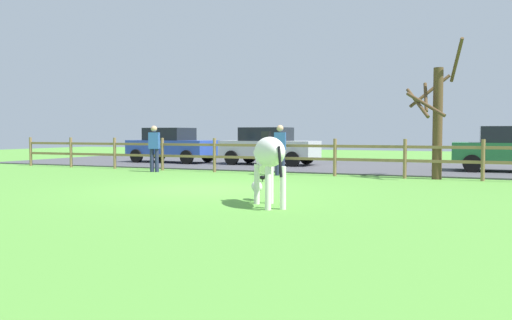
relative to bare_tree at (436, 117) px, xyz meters
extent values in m
plane|color=#549338|center=(-5.05, -5.11, -1.86)|extent=(60.00, 60.00, 0.00)
cube|color=#47474C|center=(-5.05, 4.19, -1.84)|extent=(28.00, 7.40, 0.05)
cylinder|color=olive|center=(-16.05, -0.11, -1.26)|extent=(0.11, 0.11, 1.20)
cylinder|color=olive|center=(-13.88, -0.11, -1.26)|extent=(0.11, 0.11, 1.20)
cylinder|color=olive|center=(-11.71, -0.11, -1.26)|extent=(0.11, 0.11, 1.20)
cylinder|color=olive|center=(-9.55, -0.11, -1.26)|extent=(0.11, 0.11, 1.20)
cylinder|color=olive|center=(-7.38, -0.11, -1.26)|extent=(0.11, 0.11, 1.20)
cylinder|color=olive|center=(-5.21, -0.11, -1.26)|extent=(0.11, 0.11, 1.20)
cylinder|color=olive|center=(-3.04, -0.11, -1.26)|extent=(0.11, 0.11, 1.20)
cylinder|color=olive|center=(-0.87, -0.11, -1.26)|extent=(0.11, 0.11, 1.20)
cylinder|color=olive|center=(1.30, -0.11, -1.26)|extent=(0.11, 0.11, 1.20)
cube|color=olive|center=(-5.21, -0.11, -1.32)|extent=(21.69, 0.06, 0.09)
cube|color=olive|center=(-5.21, -0.11, -0.90)|extent=(21.69, 0.06, 0.09)
cylinder|color=#513A23|center=(0.04, 0.01, -0.21)|extent=(0.28, 0.28, 3.31)
cylinder|color=#513A23|center=(-0.26, -0.54, 0.35)|extent=(1.19, 0.71, 0.78)
cylinder|color=#513A23|center=(0.53, 0.16, 1.66)|extent=(0.43, 1.08, 1.18)
cylinder|color=#513A23|center=(-0.24, 0.55, 0.81)|extent=(1.19, 0.68, 1.04)
cylinder|color=#513A23|center=(-0.51, -0.34, 0.41)|extent=(0.81, 1.19, 0.95)
cylinder|color=#513A23|center=(-0.30, -0.05, 0.58)|extent=(0.22, 0.78, 0.93)
ellipsoid|color=white|center=(-2.43, -7.30, -0.83)|extent=(1.14, 1.28, 0.56)
cylinder|color=white|center=(-2.79, -7.07, -1.47)|extent=(0.11, 0.11, 0.78)
cylinder|color=white|center=(-2.57, -6.90, -1.47)|extent=(0.11, 0.11, 0.78)
cylinder|color=white|center=(-2.30, -7.70, -1.47)|extent=(0.11, 0.11, 0.78)
cylinder|color=white|center=(-2.08, -7.53, -1.47)|extent=(0.11, 0.11, 0.78)
cylinder|color=white|center=(-2.75, -6.88, -1.02)|extent=(0.55, 0.61, 0.51)
ellipsoid|color=white|center=(-3.01, -6.55, -1.58)|extent=(0.43, 0.47, 0.24)
cube|color=black|center=(-2.59, -7.10, -0.51)|extent=(0.37, 0.47, 0.12)
cylinder|color=black|center=(-2.02, -7.83, -0.98)|extent=(0.16, 0.18, 0.54)
cylinder|color=black|center=(-4.43, -2.78, -1.83)|extent=(0.01, 0.01, 0.06)
cylinder|color=black|center=(-4.43, -2.82, -1.83)|extent=(0.01, 0.01, 0.06)
ellipsoid|color=black|center=(-4.43, -2.80, -1.74)|extent=(0.18, 0.10, 0.12)
sphere|color=black|center=(-4.34, -2.80, -1.69)|extent=(0.07, 0.07, 0.07)
cube|color=#2D4CAD|center=(-11.54, 3.71, -1.16)|extent=(4.09, 1.91, 0.70)
cube|color=black|center=(-11.69, 3.72, -0.53)|extent=(1.98, 1.66, 0.56)
cylinder|color=black|center=(-10.14, 4.49, -1.51)|extent=(0.61, 0.21, 0.60)
cylinder|color=black|center=(-10.24, 2.79, -1.51)|extent=(0.61, 0.21, 0.60)
cylinder|color=black|center=(-12.84, 4.63, -1.51)|extent=(0.61, 0.21, 0.60)
cylinder|color=black|center=(-12.93, 2.93, -1.51)|extent=(0.61, 0.21, 0.60)
cube|color=black|center=(2.17, 3.50, -0.53)|extent=(1.92, 1.59, 0.56)
cylinder|color=black|center=(0.96, 4.33, -1.51)|extent=(0.60, 0.19, 0.60)
cylinder|color=black|center=(0.99, 2.63, -1.51)|extent=(0.60, 0.19, 0.60)
cube|color=#B7BABF|center=(-6.86, 3.86, -1.16)|extent=(4.05, 1.82, 0.70)
cube|color=black|center=(-7.01, 3.86, -0.53)|extent=(1.94, 1.62, 0.56)
cylinder|color=black|center=(-5.49, 4.67, -1.51)|extent=(0.61, 0.20, 0.60)
cylinder|color=black|center=(-5.54, 2.97, -1.51)|extent=(0.61, 0.20, 0.60)
cylinder|color=black|center=(-8.19, 4.75, -1.51)|extent=(0.61, 0.20, 0.60)
cylinder|color=black|center=(-8.24, 3.05, -1.51)|extent=(0.61, 0.20, 0.60)
cylinder|color=#232847|center=(-9.47, -0.89, -1.45)|extent=(0.14, 0.14, 0.82)
cylinder|color=#232847|center=(-9.30, -0.84, -1.45)|extent=(0.14, 0.14, 0.82)
cube|color=#2D569E|center=(-9.38, -0.87, -0.75)|extent=(0.41, 0.31, 0.58)
sphere|color=tan|center=(-9.38, -0.87, -0.33)|extent=(0.22, 0.22, 0.22)
cylinder|color=#232847|center=(-4.83, -0.59, -1.45)|extent=(0.14, 0.14, 0.82)
cylinder|color=#232847|center=(-4.65, -0.56, -1.45)|extent=(0.14, 0.14, 0.82)
cube|color=#2D569E|center=(-4.74, -0.57, -0.75)|extent=(0.40, 0.29, 0.58)
sphere|color=tan|center=(-4.74, -0.57, -0.33)|extent=(0.22, 0.22, 0.22)
camera|label=1|loc=(1.12, -16.25, -0.48)|focal=36.27mm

